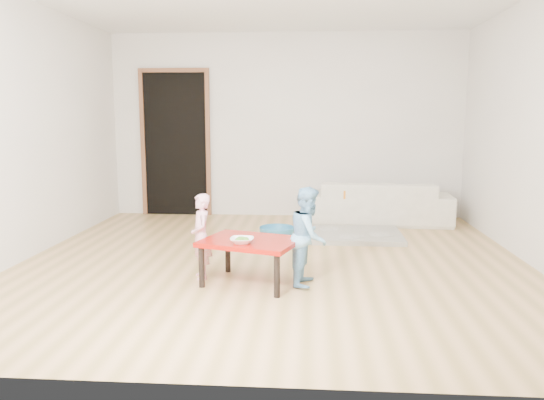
# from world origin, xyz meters

# --- Properties ---
(floor) EXTENTS (5.00, 5.00, 0.01)m
(floor) POSITION_xyz_m (0.00, 0.00, 0.00)
(floor) COLOR #A38346
(floor) RESTS_ON ground
(back_wall) EXTENTS (5.00, 0.02, 2.60)m
(back_wall) POSITION_xyz_m (0.00, 2.50, 1.30)
(back_wall) COLOR silver
(back_wall) RESTS_ON floor
(left_wall) EXTENTS (0.02, 5.00, 2.60)m
(left_wall) POSITION_xyz_m (-2.50, 0.00, 1.30)
(left_wall) COLOR silver
(left_wall) RESTS_ON floor
(right_wall) EXTENTS (0.02, 5.00, 2.60)m
(right_wall) POSITION_xyz_m (2.50, 0.00, 1.30)
(right_wall) COLOR silver
(right_wall) RESTS_ON floor
(doorway) EXTENTS (1.02, 0.08, 2.11)m
(doorway) POSITION_xyz_m (-1.60, 2.48, 1.02)
(doorway) COLOR brown
(doorway) RESTS_ON back_wall
(sofa) EXTENTS (1.99, 0.88, 0.57)m
(sofa) POSITION_xyz_m (1.26, 2.05, 0.28)
(sofa) COLOR white
(sofa) RESTS_ON floor
(cushion) EXTENTS (0.46, 0.42, 0.11)m
(cushion) POSITION_xyz_m (0.96, 1.90, 0.43)
(cushion) COLOR orange
(cushion) RESTS_ON sofa
(red_table) EXTENTS (0.93, 0.80, 0.39)m
(red_table) POSITION_xyz_m (-0.15, -0.74, 0.20)
(red_table) COLOR #9B0F08
(red_table) RESTS_ON floor
(bowl) EXTENTS (0.20, 0.20, 0.05)m
(bowl) POSITION_xyz_m (-0.20, -0.88, 0.42)
(bowl) COLOR white
(bowl) RESTS_ON red_table
(broccoli) EXTENTS (0.12, 0.12, 0.06)m
(broccoli) POSITION_xyz_m (-0.20, -0.88, 0.42)
(broccoli) COLOR #2D5919
(broccoli) RESTS_ON red_table
(child_pink) EXTENTS (0.27, 0.32, 0.76)m
(child_pink) POSITION_xyz_m (-0.60, -0.60, 0.38)
(child_pink) COLOR pink
(child_pink) RESTS_ON floor
(child_blue) EXTENTS (0.38, 0.46, 0.84)m
(child_blue) POSITION_xyz_m (0.35, -0.70, 0.42)
(child_blue) COLOR #5693C8
(child_blue) RESTS_ON floor
(basin) EXTENTS (0.42, 0.42, 0.13)m
(basin) POSITION_xyz_m (-0.03, 1.02, 0.07)
(basin) COLOR teal
(basin) RESTS_ON floor
(blanket) EXTENTS (1.11, 0.93, 0.06)m
(blanket) POSITION_xyz_m (0.89, 1.14, 0.03)
(blanket) COLOR #B6B1A0
(blanket) RESTS_ON floor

